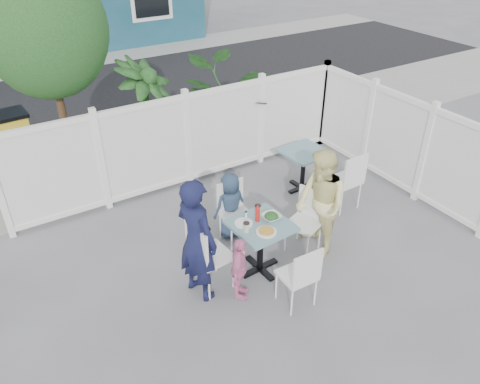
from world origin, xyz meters
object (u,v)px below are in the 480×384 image
chair_back (234,207)px  woman (320,204)px  chair_left (206,252)px  toddler (239,269)px  chair_near (301,273)px  utility_cabinet (13,150)px  chair_right (307,216)px  boy (231,205)px  spare_table (304,160)px  main_table (261,235)px  man (197,240)px

chair_back → woman: 1.21m
chair_left → toddler: (0.27, -0.34, -0.15)m
chair_near → woman: (0.86, 0.72, 0.25)m
utility_cabinet → chair_near: 5.41m
chair_right → boy: boy is taller
spare_table → utility_cabinet: bearing=145.3°
utility_cabinet → chair_right: utility_cabinet is taller
chair_near → woman: 1.15m
utility_cabinet → main_table: size_ratio=1.60×
chair_left → chair_back: 1.09m
chair_near → toddler: 0.74m
chair_back → woman: (0.83, -0.84, 0.24)m
chair_right → boy: (-0.74, 0.80, -0.02)m
woman → chair_back: bearing=-125.8°
spare_table → man: 2.91m
chair_near → woman: bearing=41.4°
main_table → chair_near: size_ratio=0.85×
chair_near → spare_table: bearing=52.7°
toddler → man: bearing=91.7°
main_table → chair_right: 0.81m
utility_cabinet → man: size_ratio=0.73×
main_table → boy: boy is taller
main_table → chair_near: 0.79m
utility_cabinet → chair_near: bearing=-69.0°
utility_cabinet → chair_left: bearing=-73.6°
utility_cabinet → chair_left: size_ratio=1.20×
toddler → utility_cabinet: bearing=64.3°
chair_left → boy: size_ratio=0.99×
chair_left → boy: bearing=128.7°
boy → chair_left: bearing=43.8°
main_table → man: man is taller
utility_cabinet → toddler: (1.78, -4.37, -0.16)m
utility_cabinet → woman: (3.17, -4.17, 0.17)m
chair_right → main_table: bearing=74.3°
utility_cabinet → chair_left: (1.52, -4.03, -0.02)m
main_table → chair_left: 0.76m
utility_cabinet → spare_table: 4.88m
chair_back → spare_table: bearing=-160.3°
utility_cabinet → chair_left: 4.31m
utility_cabinet → woman: size_ratio=0.78×
man → woman: 1.77m
chair_left → chair_right: bearing=84.6°
main_table → chair_left: bearing=174.8°
utility_cabinet → toddler: 4.72m
chair_left → toddler: bearing=33.2°
utility_cabinet → chair_back: (2.34, -3.33, -0.07)m
main_table → spare_table: size_ratio=1.02×
chair_back → toddler: bearing=63.6°
chair_near → chair_left: bearing=134.4°
boy → chair_back: bearing=89.6°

